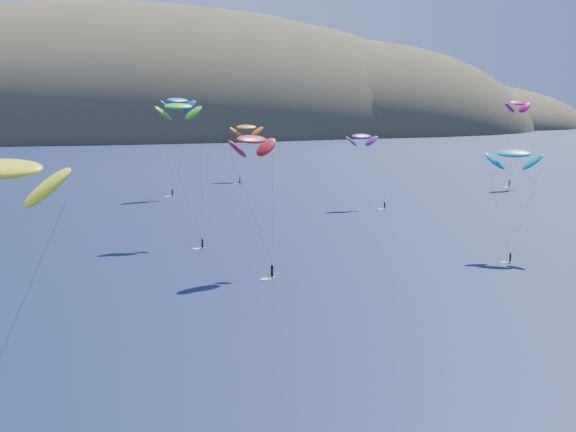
% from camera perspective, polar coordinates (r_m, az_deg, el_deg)
% --- Properties ---
extents(island, '(730.00, 300.00, 210.00)m').
position_cam_1_polar(island, '(605.36, -9.94, 4.91)').
color(island, '#3D3526').
rests_on(island, ground).
extents(kitesurfer_2, '(11.13, 10.76, 24.69)m').
position_cam_1_polar(kitesurfer_2, '(68.91, -19.80, 3.14)').
color(kitesurfer_2, '#90C616').
rests_on(kitesurfer_2, ground).
extents(kitesurfer_3, '(8.77, 14.34, 27.80)m').
position_cam_1_polar(kitesurfer_3, '(154.74, -7.80, 7.72)').
color(kitesurfer_3, '#90C616').
rests_on(kitesurfer_3, ground).
extents(kitesurfer_4, '(11.29, 8.39, 28.86)m').
position_cam_1_polar(kitesurfer_4, '(223.00, -7.86, 8.13)').
color(kitesurfer_4, '#90C616').
rests_on(kitesurfer_4, ground).
extents(kitesurfer_5, '(9.83, 11.46, 20.16)m').
position_cam_1_polar(kitesurfer_5, '(143.57, 15.79, 4.30)').
color(kitesurfer_5, '#90C616').
rests_on(kitesurfer_5, ground).
extents(kitesurfer_6, '(8.48, 9.48, 19.64)m').
position_cam_1_polar(kitesurfer_6, '(199.86, 5.26, 5.66)').
color(kitesurfer_6, '#90C616').
rests_on(kitesurfer_6, ground).
extents(kitesurfer_8, '(10.62, 7.35, 27.78)m').
position_cam_1_polar(kitesurfer_8, '(253.22, 15.99, 7.73)').
color(kitesurfer_8, '#90C616').
rests_on(kitesurfer_8, ground).
extents(kitesurfer_9, '(9.90, 11.84, 23.24)m').
position_cam_1_polar(kitesurfer_9, '(126.12, -2.58, 5.44)').
color(kitesurfer_9, '#90C616').
rests_on(kitesurfer_9, ground).
extents(kitesurfer_11, '(10.76, 14.13, 19.93)m').
position_cam_1_polar(kitesurfer_11, '(261.33, -2.98, 6.33)').
color(kitesurfer_11, '#90C616').
rests_on(kitesurfer_11, ground).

